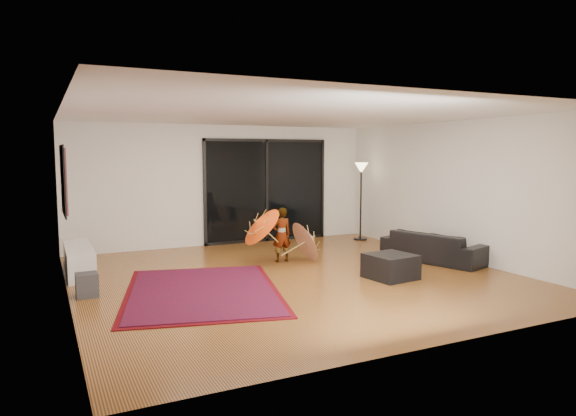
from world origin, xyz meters
TOP-DOWN VIEW (x-y plane):
  - floor at (0.00, 0.00)m, footprint 7.00×7.00m
  - ceiling at (0.00, 0.00)m, footprint 7.00×7.00m
  - wall_back at (0.00, 3.50)m, footprint 7.00×0.00m
  - wall_front at (0.00, -3.50)m, footprint 7.00×0.00m
  - wall_left at (-3.50, 0.00)m, footprint 0.00×7.00m
  - wall_right at (3.50, 0.00)m, footprint 0.00×7.00m
  - sliding_door at (1.00, 3.47)m, footprint 3.06×0.07m
  - painting at (-3.46, 1.00)m, footprint 0.04×1.28m
  - media_console at (-3.25, 1.78)m, footprint 0.44×1.72m
  - speaker at (-3.25, 0.19)m, footprint 0.30×0.30m
  - persian_rug at (-1.67, -0.26)m, footprint 2.92×3.57m
  - sofa at (2.95, -0.08)m, footprint 1.33×2.10m
  - ottoman at (1.37, -0.83)m, footprint 0.78×0.78m
  - floor_lamp at (3.10, 2.64)m, footprint 0.32×0.32m
  - child at (0.31, 1.17)m, footprint 0.38×0.25m
  - parasol_orange at (-0.24, 1.12)m, footprint 0.71×0.85m
  - parasol_white at (0.91, 1.02)m, footprint 0.52×0.83m

SIDE VIEW (x-z plane):
  - floor at x=0.00m, z-range 0.00..0.00m
  - persian_rug at x=-1.67m, z-range 0.00..0.02m
  - speaker at x=-3.25m, z-range 0.00..0.34m
  - ottoman at x=1.37m, z-range 0.00..0.40m
  - media_console at x=-3.25m, z-range 0.00..0.48m
  - sofa at x=2.95m, z-range 0.00..0.57m
  - parasol_white at x=0.91m, z-range 0.05..0.96m
  - child at x=0.31m, z-range 0.00..1.04m
  - parasol_orange at x=-0.24m, z-range 0.29..1.18m
  - sliding_door at x=1.00m, z-range 0.00..2.40m
  - wall_back at x=0.00m, z-range -2.15..4.85m
  - wall_front at x=0.00m, z-range -2.15..4.85m
  - wall_left at x=-3.50m, z-range -2.15..4.85m
  - wall_right at x=3.50m, z-range -2.15..4.85m
  - floor_lamp at x=3.10m, z-range 0.53..2.38m
  - painting at x=-3.46m, z-range 1.11..2.19m
  - ceiling at x=0.00m, z-range 2.70..2.70m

